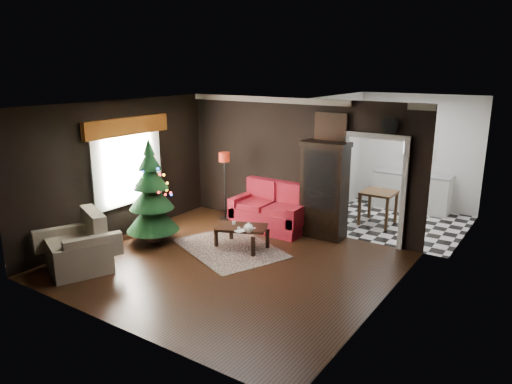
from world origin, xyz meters
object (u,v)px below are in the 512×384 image
Objects in this scene: christmas_tree at (151,192)px; teapot at (249,228)px; coffee_table at (242,237)px; armchair at (78,245)px; wall_clock at (390,125)px; floor_lamp at (225,186)px; kitchen_table at (378,208)px; curio_cabinet at (324,192)px; loveseat at (270,207)px.

teapot is (1.96, 0.52, -0.51)m from christmas_tree.
teapot is at bearing -35.15° from coffee_table.
wall_clock reaches higher than armchair.
floor_lamp reaches higher than coffee_table.
christmas_tree reaches higher than coffee_table.
armchair reaches higher than kitchen_table.
christmas_tree is 1.77m from armchair.
coffee_table is at bearing -120.27° from kitchen_table.
christmas_tree is at bearing -132.37° from kitchen_table.
christmas_tree is (-2.67, -2.20, 0.10)m from curio_cabinet.
curio_cabinet is at bearing 77.72° from armchair.
curio_cabinet reaches higher than loveseat.
loveseat is 2.27× the size of kitchen_table.
curio_cabinet reaches higher than floor_lamp.
teapot is 3.40m from kitchen_table.
curio_cabinet is at bearing 67.18° from teapot.
kitchen_table is at bearing 113.75° from wall_clock.
floor_lamp is at bearing -171.04° from wall_clock.
armchair is 1.38× the size of kitchen_table.
curio_cabinet is 2.53× the size of kitchen_table.
christmas_tree is 1.98m from coffee_table.
kitchen_table reaches higher than coffee_table.
wall_clock reaches higher than kitchen_table.
coffee_table is at bearing 24.75° from christmas_tree.
floor_lamp reaches higher than kitchen_table.
floor_lamp is 3.56m from armchair.
wall_clock reaches higher than coffee_table.
armchair is at bearing -125.56° from coffee_table.
floor_lamp is 3.46m from kitchen_table.
curio_cabinet is 9.36× the size of teapot.
wall_clock is at bearing 36.17° from coffee_table.
curio_cabinet is 1.67m from kitchen_table.
kitchen_table is (1.68, 2.88, 0.15)m from coffee_table.
armchair is at bearing -125.50° from curio_cabinet.
christmas_tree is at bearing -148.33° from wall_clock.
coffee_table is 3.50m from wall_clock.
kitchen_table is (0.65, 1.43, -0.57)m from curio_cabinet.
teapot is at bearing -135.71° from wall_clock.
loveseat is 1.18m from floor_lamp.
wall_clock is at bearing 31.67° from christmas_tree.
kitchen_table is (1.36, 3.11, -0.16)m from teapot.
curio_cabinet is (1.15, 0.22, 0.45)m from loveseat.
armchair is at bearing -98.04° from floor_lamp.
armchair is at bearing -133.14° from teapot.
teapot is at bearing 70.08° from armchair.
coffee_table is (-1.03, -1.45, -0.72)m from curio_cabinet.
loveseat is at bearing -170.34° from wall_clock.
loveseat is 5.31× the size of wall_clock.
coffee_table is at bearing 77.66° from armchair.
loveseat is 2.45m from kitchen_table.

